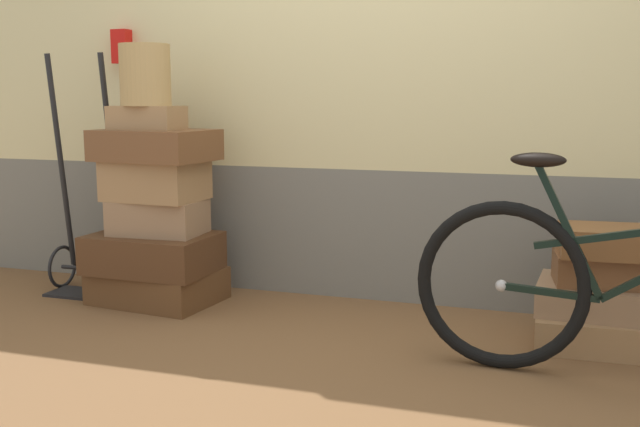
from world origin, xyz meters
TOP-DOWN VIEW (x-y plane):
  - ground at (0.00, 0.00)m, footprint 8.41×5.20m
  - station_building at (0.01, 0.85)m, footprint 6.41×0.74m
  - suitcase_0 at (-1.17, 0.35)m, footprint 0.71×0.56m
  - suitcase_1 at (-1.17, 0.31)m, footprint 0.69×0.49m
  - suitcase_2 at (-1.15, 0.34)m, footprint 0.50×0.35m
  - suitcase_3 at (-1.16, 0.35)m, footprint 0.52×0.39m
  - suitcase_4 at (-1.15, 0.34)m, footprint 0.65×0.50m
  - suitcase_5 at (-1.19, 0.34)m, footprint 0.38×0.27m
  - suitcase_6 at (1.18, 0.30)m, footprint 0.62×0.44m
  - suitcase_7 at (1.20, 0.33)m, footprint 0.64×0.44m
  - suitcase_8 at (1.17, 0.31)m, footprint 0.47×0.33m
  - suitcase_9 at (1.21, 0.30)m, footprint 0.50×0.36m
  - wicker_basket at (-1.18, 0.32)m, footprint 0.27×0.27m
  - luggage_trolley at (-1.67, 0.41)m, footprint 0.43×0.35m
  - bicycle at (1.26, -0.15)m, footprint 1.75×0.46m

SIDE VIEW (x-z plane):
  - ground at x=0.00m, z-range -0.06..0.00m
  - suitcase_6 at x=1.18m, z-range 0.00..0.15m
  - suitcase_0 at x=-1.17m, z-range 0.00..0.18m
  - suitcase_7 at x=1.20m, z-range 0.15..0.30m
  - suitcase_1 at x=-1.17m, z-range 0.18..0.39m
  - luggage_trolley at x=-1.67m, z-range -0.35..1.04m
  - suitcase_8 at x=1.17m, z-range 0.30..0.43m
  - bicycle at x=1.26m, z-range -0.09..0.85m
  - suitcase_2 at x=-1.15m, z-range 0.39..0.58m
  - suitcase_9 at x=1.21m, z-range 0.43..0.56m
  - suitcase_3 at x=-1.16m, z-range 0.58..0.80m
  - suitcase_4 at x=-1.15m, z-range 0.80..0.97m
  - suitcase_5 at x=-1.19m, z-range 0.97..1.09m
  - station_building at x=0.01m, z-range 0.00..2.41m
  - wicker_basket at x=-1.18m, z-range 1.09..1.42m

